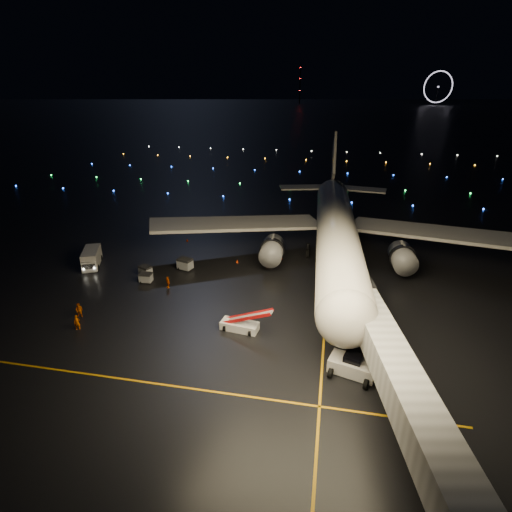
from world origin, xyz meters
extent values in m
plane|color=black|center=(0.00, 300.00, 0.00)|extent=(2000.00, 2000.00, 0.00)
cube|color=#D39207|center=(12.00, 15.00, 0.01)|extent=(0.25, 80.00, 0.02)
cube|color=#D39207|center=(-5.00, -10.00, 0.01)|extent=(60.00, 0.25, 0.02)
cube|color=silver|center=(15.01, -4.63, 1.10)|extent=(5.13, 3.64, 2.21)
cube|color=silver|center=(-26.07, 14.74, 1.36)|extent=(5.09, 7.71, 2.72)
imported|color=#E75500|center=(-17.17, -2.79, 0.95)|extent=(0.82, 0.69, 1.90)
imported|color=#E75500|center=(-18.57, -0.22, 0.97)|extent=(1.02, 0.84, 1.94)
imported|color=#E75500|center=(-10.80, 9.61, 0.87)|extent=(1.05, 0.98, 1.74)
cone|color=#F53304|center=(2.17, 19.41, 0.25)|extent=(0.49, 0.49, 0.49)
cone|color=#F53304|center=(4.05, 23.17, 0.25)|extent=(0.50, 0.50, 0.49)
cone|color=#F53304|center=(-3.03, 20.27, 0.24)|extent=(0.50, 0.50, 0.48)
cone|color=#F53304|center=(-14.72, 28.23, 0.24)|extent=(0.47, 0.47, 0.48)
cylinder|color=black|center=(-60.00, 740.00, 32.00)|extent=(1.80, 1.80, 64.00)
cube|color=gray|center=(-10.52, 15.98, 0.94)|extent=(2.56, 2.12, 1.88)
cube|color=gray|center=(-14.67, 10.52, 0.75)|extent=(1.83, 1.32, 1.51)
cube|color=gray|center=(-15.77, 12.70, 0.79)|extent=(2.24, 1.97, 1.58)
camera|label=1|loc=(11.71, -38.78, 26.87)|focal=28.00mm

